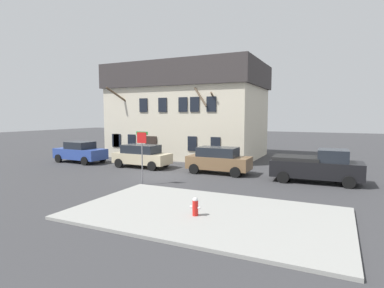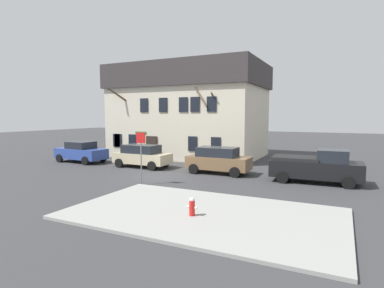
{
  "view_description": "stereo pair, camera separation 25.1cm",
  "coord_description": "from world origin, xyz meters",
  "px_view_note": "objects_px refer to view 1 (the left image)",
  "views": [
    {
      "loc": [
        10.54,
        -17.3,
        3.92
      ],
      "look_at": [
        0.8,
        3.31,
        1.82
      ],
      "focal_mm": 29.24,
      "sensor_mm": 36.0,
      "label": 1
    },
    {
      "loc": [
        10.77,
        -17.2,
        3.92
      ],
      "look_at": [
        0.8,
        3.31,
        1.82
      ],
      "focal_mm": 29.24,
      "sensor_mm": 36.0,
      "label": 2
    }
  ],
  "objects_px": {
    "street_sign_pole": "(142,148)",
    "bicycle_leaning": "(154,156)",
    "fire_hydrant": "(195,206)",
    "car_brown_wagon": "(219,160)",
    "car_blue_sedan": "(80,152)",
    "car_beige_wagon": "(142,156)",
    "pickup_truck_black": "(317,166)",
    "tree_bare_far": "(223,124)",
    "building_main": "(188,111)",
    "tree_bare_near": "(117,118)",
    "tree_bare_mid": "(205,122)"
  },
  "relations": [
    {
      "from": "building_main",
      "to": "tree_bare_near",
      "type": "xyz_separation_m",
      "value": [
        -5.45,
        -3.91,
        -0.73
      ]
    },
    {
      "from": "fire_hydrant",
      "to": "car_brown_wagon",
      "type": "bearing_deg",
      "value": 105.14
    },
    {
      "from": "building_main",
      "to": "tree_bare_near",
      "type": "height_order",
      "value": "building_main"
    },
    {
      "from": "fire_hydrant",
      "to": "street_sign_pole",
      "type": "bearing_deg",
      "value": 142.1
    },
    {
      "from": "tree_bare_near",
      "to": "tree_bare_mid",
      "type": "bearing_deg",
      "value": 1.31
    },
    {
      "from": "tree_bare_near",
      "to": "car_beige_wagon",
      "type": "xyz_separation_m",
      "value": [
        5.37,
        -3.92,
        -2.76
      ]
    },
    {
      "from": "tree_bare_near",
      "to": "street_sign_pole",
      "type": "xyz_separation_m",
      "value": [
        8.82,
        -8.89,
        -1.55
      ]
    },
    {
      "from": "car_beige_wagon",
      "to": "car_brown_wagon",
      "type": "height_order",
      "value": "car_brown_wagon"
    },
    {
      "from": "car_beige_wagon",
      "to": "street_sign_pole",
      "type": "relative_size",
      "value": 1.46
    },
    {
      "from": "street_sign_pole",
      "to": "bicycle_leaning",
      "type": "relative_size",
      "value": 1.72
    },
    {
      "from": "building_main",
      "to": "car_beige_wagon",
      "type": "distance_m",
      "value": 8.57
    },
    {
      "from": "tree_bare_far",
      "to": "tree_bare_near",
      "type": "bearing_deg",
      "value": -174.24
    },
    {
      "from": "street_sign_pole",
      "to": "building_main",
      "type": "bearing_deg",
      "value": 104.74
    },
    {
      "from": "street_sign_pole",
      "to": "tree_bare_mid",
      "type": "bearing_deg",
      "value": 90.32
    },
    {
      "from": "building_main",
      "to": "car_brown_wagon",
      "type": "bearing_deg",
      "value": -51.89
    },
    {
      "from": "building_main",
      "to": "tree_bare_near",
      "type": "relative_size",
      "value": 1.96
    },
    {
      "from": "car_beige_wagon",
      "to": "tree_bare_far",
      "type": "bearing_deg",
      "value": 46.18
    },
    {
      "from": "tree_bare_far",
      "to": "car_beige_wagon",
      "type": "distance_m",
      "value": 7.21
    },
    {
      "from": "car_brown_wagon",
      "to": "pickup_truck_black",
      "type": "relative_size",
      "value": 0.83
    },
    {
      "from": "fire_hydrant",
      "to": "street_sign_pole",
      "type": "distance_m",
      "value": 6.69
    },
    {
      "from": "car_blue_sedan",
      "to": "street_sign_pole",
      "type": "relative_size",
      "value": 1.51
    },
    {
      "from": "building_main",
      "to": "bicycle_leaning",
      "type": "distance_m",
      "value": 6.02
    },
    {
      "from": "tree_bare_far",
      "to": "car_beige_wagon",
      "type": "height_order",
      "value": "tree_bare_far"
    },
    {
      "from": "tree_bare_near",
      "to": "pickup_truck_black",
      "type": "xyz_separation_m",
      "value": [
        17.66,
        -3.97,
        -2.7
      ]
    },
    {
      "from": "tree_bare_far",
      "to": "car_blue_sedan",
      "type": "xyz_separation_m",
      "value": [
        -10.81,
        -5.03,
        -2.31
      ]
    },
    {
      "from": "tree_bare_far",
      "to": "car_beige_wagon",
      "type": "relative_size",
      "value": 1.48
    },
    {
      "from": "car_blue_sedan",
      "to": "car_beige_wagon",
      "type": "relative_size",
      "value": 1.04
    },
    {
      "from": "tree_bare_far",
      "to": "bicycle_leaning",
      "type": "xyz_separation_m",
      "value": [
        -5.83,
        -1.45,
        -2.81
      ]
    },
    {
      "from": "building_main",
      "to": "fire_hydrant",
      "type": "xyz_separation_m",
      "value": [
        8.49,
        -16.79,
        -3.89
      ]
    },
    {
      "from": "pickup_truck_black",
      "to": "bicycle_leaning",
      "type": "xyz_separation_m",
      "value": [
        -13.38,
        3.54,
        -0.59
      ]
    },
    {
      "from": "building_main",
      "to": "bicycle_leaning",
      "type": "bearing_deg",
      "value": -105.14
    },
    {
      "from": "tree_bare_near",
      "to": "tree_bare_far",
      "type": "bearing_deg",
      "value": 5.76
    },
    {
      "from": "car_blue_sedan",
      "to": "bicycle_leaning",
      "type": "xyz_separation_m",
      "value": [
        4.99,
        3.58,
        -0.5
      ]
    },
    {
      "from": "bicycle_leaning",
      "to": "building_main",
      "type": "bearing_deg",
      "value": 74.86
    },
    {
      "from": "building_main",
      "to": "tree_bare_far",
      "type": "bearing_deg",
      "value": -31.84
    },
    {
      "from": "tree_bare_mid",
      "to": "car_brown_wagon",
      "type": "xyz_separation_m",
      "value": [
        2.71,
        -3.97,
        -2.46
      ]
    },
    {
      "from": "building_main",
      "to": "fire_hydrant",
      "type": "distance_m",
      "value": 19.22
    },
    {
      "from": "street_sign_pole",
      "to": "bicycle_leaning",
      "type": "distance_m",
      "value": 9.76
    },
    {
      "from": "fire_hydrant",
      "to": "street_sign_pole",
      "type": "xyz_separation_m",
      "value": [
        -5.12,
        3.99,
        1.61
      ]
    },
    {
      "from": "car_blue_sedan",
      "to": "car_brown_wagon",
      "type": "height_order",
      "value": "car_brown_wagon"
    },
    {
      "from": "tree_bare_near",
      "to": "pickup_truck_black",
      "type": "bearing_deg",
      "value": -12.67
    },
    {
      "from": "tree_bare_near",
      "to": "fire_hydrant",
      "type": "xyz_separation_m",
      "value": [
        13.94,
        -12.88,
        -3.17
      ]
    },
    {
      "from": "tree_bare_near",
      "to": "tree_bare_far",
      "type": "height_order",
      "value": "tree_bare_near"
    },
    {
      "from": "car_brown_wagon",
      "to": "bicycle_leaning",
      "type": "height_order",
      "value": "car_brown_wagon"
    },
    {
      "from": "tree_bare_near",
      "to": "bicycle_leaning",
      "type": "xyz_separation_m",
      "value": [
        4.28,
        -0.43,
        -3.28
      ]
    },
    {
      "from": "bicycle_leaning",
      "to": "tree_bare_far",
      "type": "bearing_deg",
      "value": 13.93
    },
    {
      "from": "tree_bare_far",
      "to": "bicycle_leaning",
      "type": "bearing_deg",
      "value": -166.07
    },
    {
      "from": "car_beige_wagon",
      "to": "pickup_truck_black",
      "type": "xyz_separation_m",
      "value": [
        12.29,
        -0.05,
        0.07
      ]
    },
    {
      "from": "pickup_truck_black",
      "to": "street_sign_pole",
      "type": "relative_size",
      "value": 1.69
    },
    {
      "from": "car_blue_sedan",
      "to": "pickup_truck_black",
      "type": "bearing_deg",
      "value": 0.12
    }
  ]
}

